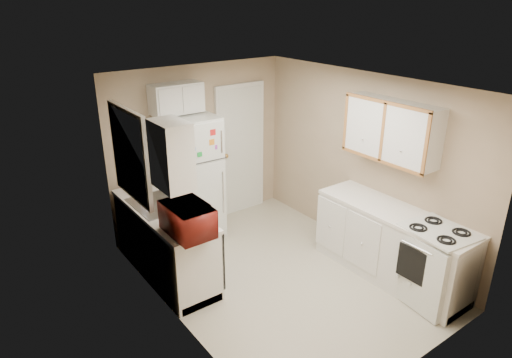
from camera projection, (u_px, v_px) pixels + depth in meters
floor at (279, 276)px, 5.73m from camera, size 3.80×3.80×0.00m
ceiling at (284, 84)px, 4.83m from camera, size 3.80×3.80×0.00m
wall_left at (172, 221)px, 4.51m from camera, size 3.80×3.80×0.00m
wall_right at (363, 163)px, 6.05m from camera, size 3.80×3.80×0.00m
wall_back at (200, 147)px, 6.70m from camera, size 2.80×2.80×0.00m
wall_front at (423, 259)px, 3.86m from camera, size 2.80×2.80×0.00m
left_counter at (165, 241)px, 5.63m from camera, size 0.60×1.80×0.90m
dishwasher at (210, 252)px, 5.33m from camera, size 0.03×0.58×0.72m
sink at (157, 207)px, 5.59m from camera, size 0.54×0.74×0.16m
microwave at (188, 221)px, 4.85m from camera, size 0.60×0.34×0.40m
soap_bottle at (139, 188)px, 5.81m from camera, size 0.10×0.10×0.20m
window_blinds at (131, 154)px, 5.17m from camera, size 0.10×0.98×1.08m
upper_cabinet_left at (172, 155)px, 4.53m from camera, size 0.30×0.45×0.70m
refrigerator at (190, 178)px, 6.40m from camera, size 0.76×0.74×1.78m
cabinet_over_fridge at (176, 98)px, 6.07m from camera, size 0.70×0.30×0.40m
interior_door at (241, 150)px, 7.12m from camera, size 0.86×0.06×2.08m
right_counter at (391, 244)px, 5.57m from camera, size 0.60×2.00×0.90m
stove at (433, 268)px, 5.11m from camera, size 0.66×0.78×0.87m
upper_cabinet_right at (392, 130)px, 5.37m from camera, size 0.30×1.20×0.70m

